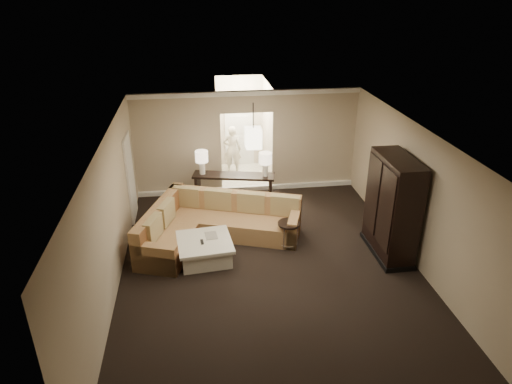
{
  "coord_description": "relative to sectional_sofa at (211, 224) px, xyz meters",
  "views": [
    {
      "loc": [
        -1.35,
        -7.58,
        5.4
      ],
      "look_at": [
        -0.14,
        1.2,
        1.23
      ],
      "focal_mm": 32.0,
      "sensor_mm": 36.0,
      "label": 1
    }
  ],
  "objects": [
    {
      "name": "table_lamp_right",
      "position": [
        1.48,
        1.58,
        0.85
      ],
      "size": [
        0.32,
        0.32,
        0.62
      ],
      "color": "white",
      "rests_on": "console_table"
    },
    {
      "name": "ceiling",
      "position": [
        1.13,
        -1.44,
        2.43
      ],
      "size": [
        6.0,
        8.0,
        0.02
      ],
      "primitive_type": "cube",
      "color": "white",
      "rests_on": "wall_back"
    },
    {
      "name": "baseboard",
      "position": [
        1.13,
        2.51,
        -0.31
      ],
      "size": [
        6.0,
        0.1,
        0.12
      ],
      "primitive_type": "cube",
      "color": "white",
      "rests_on": "ground"
    },
    {
      "name": "wall_front",
      "position": [
        1.13,
        -5.44,
        1.03
      ],
      "size": [
        6.0,
        0.04,
        2.8
      ],
      "primitive_type": "cube",
      "color": "#BBAA8D",
      "rests_on": "ground"
    },
    {
      "name": "armoire",
      "position": [
        3.72,
        -1.08,
        0.67
      ],
      "size": [
        0.65,
        1.52,
        2.19
      ],
      "color": "black",
      "rests_on": "ground"
    },
    {
      "name": "side_door",
      "position": [
        -1.84,
        1.36,
        0.68
      ],
      "size": [
        0.05,
        0.9,
        2.1
      ],
      "primitive_type": "cube",
      "color": "white",
      "rests_on": "ground"
    },
    {
      "name": "wall_back",
      "position": [
        1.13,
        2.56,
        1.03
      ],
      "size": [
        6.0,
        0.04,
        2.8
      ],
      "primitive_type": "cube",
      "color": "#BBAA8D",
      "rests_on": "ground"
    },
    {
      "name": "console_table",
      "position": [
        0.68,
        1.76,
        0.11
      ],
      "size": [
        2.16,
        0.92,
        0.81
      ],
      "rotation": [
        0.0,
        0.0,
        -0.22
      ],
      "color": "black",
      "rests_on": "ground"
    },
    {
      "name": "pendant_light",
      "position": [
        1.13,
        1.26,
        1.58
      ],
      "size": [
        0.38,
        0.38,
        1.09
      ],
      "color": "black",
      "rests_on": "ceiling"
    },
    {
      "name": "wall_right",
      "position": [
        4.13,
        -1.44,
        1.03
      ],
      "size": [
        0.04,
        8.0,
        2.8
      ],
      "primitive_type": "cube",
      "color": "#BBAA8D",
      "rests_on": "ground"
    },
    {
      "name": "crown_molding",
      "position": [
        1.13,
        2.51,
        2.36
      ],
      "size": [
        6.0,
        0.1,
        0.12
      ],
      "primitive_type": "cube",
      "color": "white",
      "rests_on": "wall_back"
    },
    {
      "name": "table_lamp_left",
      "position": [
        -0.11,
        1.94,
        0.85
      ],
      "size": [
        0.32,
        0.32,
        0.62
      ],
      "color": "white",
      "rests_on": "console_table"
    },
    {
      "name": "drink_table",
      "position": [
        1.66,
        -0.57,
        0.06
      ],
      "size": [
        0.49,
        0.49,
        0.61
      ],
      "rotation": [
        0.0,
        0.0,
        -0.24
      ],
      "color": "black",
      "rests_on": "ground"
    },
    {
      "name": "ground",
      "position": [
        1.13,
        -1.44,
        -0.37
      ],
      "size": [
        8.0,
        8.0,
        0.0
      ],
      "primitive_type": "plane",
      "color": "black",
      "rests_on": "ground"
    },
    {
      "name": "wall_left",
      "position": [
        -1.87,
        -1.44,
        1.03
      ],
      "size": [
        0.04,
        8.0,
        2.8
      ],
      "primitive_type": "cube",
      "color": "#BBAA8D",
      "rests_on": "ground"
    },
    {
      "name": "foyer",
      "position": [
        1.13,
        3.9,
        0.93
      ],
      "size": [
        1.44,
        2.02,
        2.8
      ],
      "color": "beige",
      "rests_on": "ground"
    },
    {
      "name": "coffee_table",
      "position": [
        -0.17,
        -0.8,
        -0.14
      ],
      "size": [
        1.22,
        1.22,
        0.47
      ],
      "rotation": [
        0.0,
        0.0,
        0.1
      ],
      "color": "silver",
      "rests_on": "ground"
    },
    {
      "name": "person",
      "position": [
        0.84,
        3.87,
        0.44
      ],
      "size": [
        0.64,
        0.47,
        1.63
      ],
      "primitive_type": "imported",
      "rotation": [
        0.0,
        0.0,
        3.0
      ],
      "color": "beige",
      "rests_on": "ground"
    },
    {
      "name": "sectional_sofa",
      "position": [
        0.0,
        0.0,
        0.0
      ],
      "size": [
        3.75,
        2.68,
        0.94
      ],
      "rotation": [
        0.0,
        0.0,
        -0.34
      ],
      "color": "brown",
      "rests_on": "ground"
    }
  ]
}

